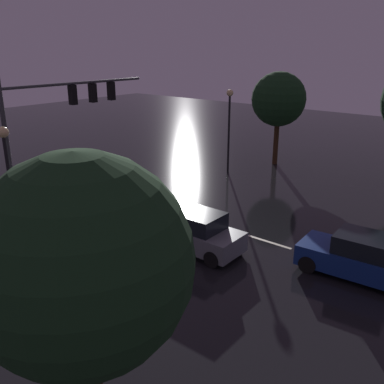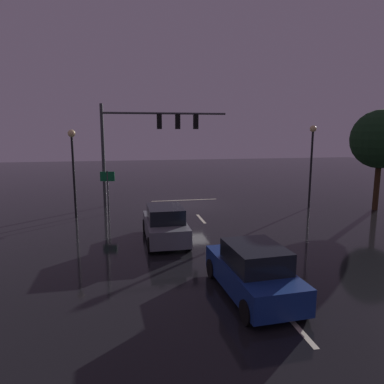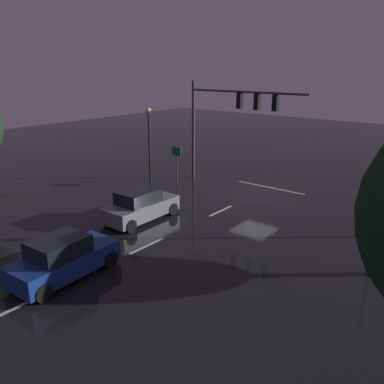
{
  "view_description": "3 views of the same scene",
  "coord_description": "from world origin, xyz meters",
  "views": [
    {
      "loc": [
        15.47,
        18.23,
        8.22
      ],
      "look_at": [
        -0.56,
        5.17,
        1.14
      ],
      "focal_mm": 40.08,
      "sensor_mm": 36.0,
      "label": 1
    },
    {
      "loc": [
        4.43,
        24.16,
        5.19
      ],
      "look_at": [
        0.74,
        4.98,
        1.82
      ],
      "focal_mm": 33.19,
      "sensor_mm": 36.0,
      "label": 2
    },
    {
      "loc": [
        -12.23,
        21.91,
        7.98
      ],
      "look_at": [
        0.36,
        6.21,
        1.61
      ],
      "focal_mm": 37.39,
      "sensor_mm": 36.0,
      "label": 3
    }
  ],
  "objects": [
    {
      "name": "lane_dash_near",
      "position": [
        0.0,
        16.0,
        0.0
      ],
      "size": [
        0.16,
        2.2,
        0.01
      ],
      "primitive_type": "cube",
      "rotation": [
        0.0,
        0.0,
        1.57
      ],
      "color": "beige",
      "rests_on": "ground_plane"
    },
    {
      "name": "car_approaching",
      "position": [
        2.6,
        7.86,
        0.8
      ],
      "size": [
        1.93,
        4.38,
        1.7
      ],
      "color": "slate",
      "rests_on": "ground_plane"
    },
    {
      "name": "car_distant",
      "position": [
        0.52,
        14.07,
        0.8
      ],
      "size": [
        2.13,
        4.45,
        1.7
      ],
      "color": "navy",
      "rests_on": "ground_plane"
    },
    {
      "name": "lane_dash_mid",
      "position": [
        0.0,
        10.0,
        0.0
      ],
      "size": [
        0.16,
        2.2,
        0.01
      ],
      "primitive_type": "cube",
      "rotation": [
        0.0,
        0.0,
        1.57
      ],
      "color": "beige",
      "rests_on": "ground_plane"
    },
    {
      "name": "traffic_signal_assembly",
      "position": [
        2.7,
        -0.74,
        5.07
      ],
      "size": [
        8.68,
        0.47,
        7.0
      ],
      "color": "#383A3D",
      "rests_on": "ground_plane"
    },
    {
      "name": "ground_plane",
      "position": [
        0.0,
        0.0,
        0.0
      ],
      "size": [
        80.0,
        80.0,
        0.0
      ],
      "primitive_type": "plane",
      "color": "black"
    },
    {
      "name": "stop_bar",
      "position": [
        0.0,
        -1.93,
        0.0
      ],
      "size": [
        5.0,
        0.16,
        0.01
      ],
      "primitive_type": "cube",
      "color": "beige",
      "rests_on": "ground_plane"
    },
    {
      "name": "street_lamp_right_kerb",
      "position": [
        7.39,
        2.21,
        3.67
      ],
      "size": [
        0.44,
        0.44,
        5.27
      ],
      "color": "black",
      "rests_on": "ground_plane"
    },
    {
      "name": "route_sign",
      "position": [
        5.47,
        1.53,
        1.97
      ],
      "size": [
        0.9,
        0.18,
        2.73
      ],
      "color": "#383A3D",
      "rests_on": "ground_plane"
    },
    {
      "name": "lane_dash_far",
      "position": [
        0.0,
        4.0,
        0.0
      ],
      "size": [
        0.16,
        2.2,
        0.01
      ],
      "primitive_type": "cube",
      "rotation": [
        0.0,
        0.0,
        1.57
      ],
      "color": "beige",
      "rests_on": "ground_plane"
    },
    {
      "name": "tree_left_far",
      "position": [
        -11.97,
        3.7,
        4.65
      ],
      "size": [
        3.8,
        3.8,
        6.57
      ],
      "color": "#382314",
      "rests_on": "ground_plane"
    },
    {
      "name": "street_lamp_left_kerb",
      "position": [
        -7.93,
        2.31,
        3.84
      ],
      "size": [
        0.44,
        0.44,
        5.55
      ],
      "color": "black",
      "rests_on": "ground_plane"
    }
  ]
}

